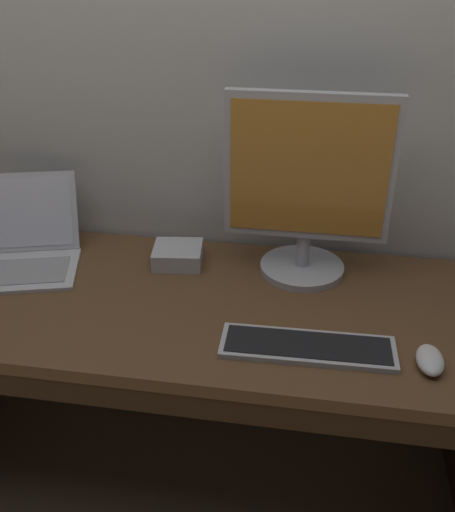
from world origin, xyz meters
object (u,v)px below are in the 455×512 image
Objects in this scene: laptop_silver at (22,244)px; wired_keyboard at (308,347)px; external_drive_box at (178,255)px; computer_mouse at (430,360)px; external_monitor at (307,189)px.

wired_keyboard is at bearing -18.58° from laptop_silver.
wired_keyboard is 0.53m from external_drive_box.
external_drive_box is (-0.40, 0.35, 0.02)m from wired_keyboard.
external_monitor is at bearing 130.19° from computer_mouse.
laptop_silver reaches higher than computer_mouse.
laptop_silver is 0.85m from external_monitor.
computer_mouse is (1.12, -0.30, -0.04)m from laptop_silver.
external_monitor is 0.54m from computer_mouse.
external_drive_box is at bearing 151.72° from computer_mouse.
wired_keyboard is at bearing -41.49° from external_drive_box.
wired_keyboard is (0.03, -0.35, -0.25)m from external_monitor.
laptop_silver reaches higher than wired_keyboard.
external_drive_box is (0.45, 0.07, -0.03)m from laptop_silver.
computer_mouse is at bearing -28.70° from external_drive_box.
computer_mouse is 0.76× the size of external_drive_box.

